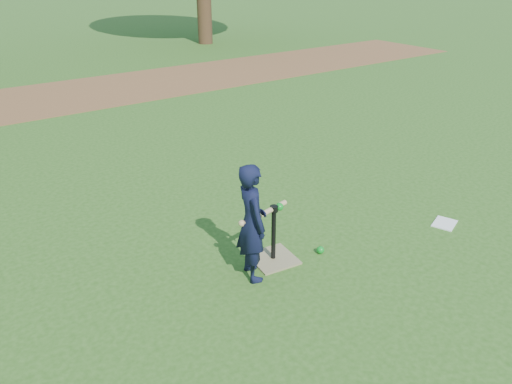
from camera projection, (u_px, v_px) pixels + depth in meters
ground at (252, 244)px, 5.38m from camera, size 80.00×80.00×0.00m
dirt_strip at (53, 98)px, 10.87m from camera, size 24.00×3.00×0.01m
child at (252, 223)px, 4.60m from camera, size 0.38×0.48×1.16m
wiffle_ball_ground at (320, 250)px, 5.19m from camera, size 0.08×0.08×0.08m
clipboard at (444, 223)px, 5.77m from camera, size 0.36×0.32×0.01m
batting_tee at (273, 250)px, 5.05m from camera, size 0.48×0.48×0.61m
swing_action at (266, 213)px, 4.77m from camera, size 0.63×0.18×0.08m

